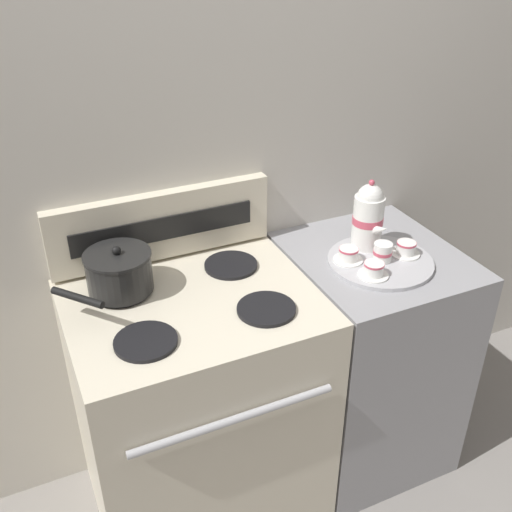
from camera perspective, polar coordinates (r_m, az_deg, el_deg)
name	(u,v)px	position (r m, az deg, el deg)	size (l,w,h in m)	color
ground_plane	(272,469)	(2.53, 1.58, -19.64)	(6.00, 6.00, 0.00)	gray
wall_back	(235,184)	(2.10, -1.99, 6.86)	(6.00, 0.05, 2.20)	beige
stove	(200,408)	(2.12, -5.40, -14.25)	(0.77, 0.64, 0.91)	beige
control_panel	(162,225)	(2.01, -8.94, 2.92)	(0.75, 0.05, 0.23)	beige
side_counter	(365,356)	(2.36, 10.35, -9.31)	(0.56, 0.61, 0.90)	#939399
saucepan	(119,272)	(1.87, -12.96, -1.49)	(0.31, 0.30, 0.15)	black
serving_tray	(380,262)	(2.06, 11.75, -0.52)	(0.35, 0.35, 0.01)	#B2B2B7
teapot	(368,216)	(2.07, 10.66, 3.73)	(0.11, 0.17, 0.25)	white
teacup_left	(406,248)	(2.09, 14.09, 0.70)	(0.10, 0.10, 0.05)	white
teacup_right	(374,270)	(1.95, 11.14, -1.28)	(0.10, 0.10, 0.05)	white
teacup_front	(348,255)	(2.01, 8.79, 0.13)	(0.10, 0.10, 0.05)	white
creamer_jug	(383,252)	(2.03, 11.97, 0.37)	(0.06, 0.06, 0.06)	white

